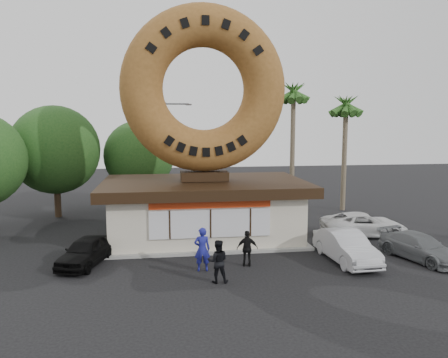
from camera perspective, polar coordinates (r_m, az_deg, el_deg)
ground at (r=19.27m, az=-0.76°, el=-12.32°), size 90.00×90.00×0.00m
donut_shop at (r=24.54m, az=-2.57°, el=-3.72°), size 11.20×7.20×3.80m
giant_donut at (r=24.16m, az=-2.66°, el=11.65°), size 8.99×2.29×8.99m
tree_west at (r=31.86m, az=-21.19°, el=3.57°), size 6.00×6.00×7.65m
tree_mid at (r=33.12m, az=-11.04°, el=2.98°), size 5.20×5.20×6.63m
palm_near at (r=33.51m, az=9.07°, el=10.60°), size 2.60×2.60×9.75m
palm_far at (r=33.28m, az=15.65°, el=8.84°), size 2.60×2.60×8.75m
street_lamp at (r=34.05m, az=-7.36°, el=3.96°), size 2.11×0.20×8.00m
person_left at (r=19.40m, az=-2.87°, el=-9.15°), size 0.71×0.47×1.95m
person_center at (r=18.07m, az=-0.83°, el=-10.70°), size 0.92×0.75×1.78m
person_right at (r=20.06m, az=3.07°, el=-9.05°), size 1.01×0.52×1.64m
car_black at (r=21.23m, az=-17.60°, el=-8.97°), size 2.56×4.04×1.28m
car_silver at (r=21.47m, az=15.66°, el=-8.50°), size 1.78×4.45×1.44m
car_grey at (r=22.98m, az=24.23°, el=-8.12°), size 2.86×4.52×1.22m
car_white at (r=26.48m, az=17.75°, el=-5.68°), size 5.04×2.78×1.34m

